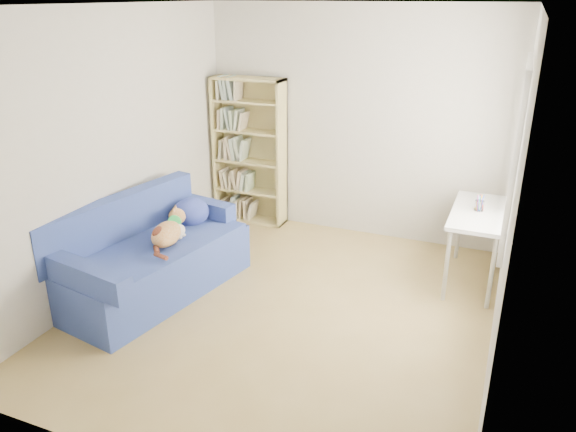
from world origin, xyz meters
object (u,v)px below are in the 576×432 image
at_px(desk, 478,219).
at_px(pen_cup, 479,204).
at_px(sofa, 151,257).
at_px(bookshelf, 250,157).

relative_size(desk, pen_cup, 6.53).
height_order(sofa, bookshelf, bookshelf).
relative_size(sofa, bookshelf, 1.14).
distance_m(bookshelf, desk, 2.82).
relative_size(bookshelf, desk, 1.65).
bearing_deg(bookshelf, sofa, -92.09).
distance_m(sofa, bookshelf, 2.05).
relative_size(bookshelf, pen_cup, 10.79).
xyz_separation_m(sofa, pen_cup, (2.81, 1.37, 0.46)).
xyz_separation_m(bookshelf, desk, (2.74, -0.64, -0.15)).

